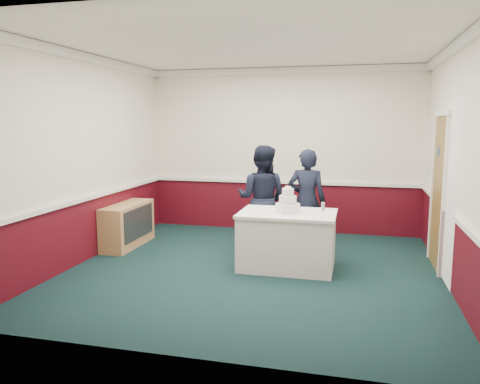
% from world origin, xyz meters
% --- Properties ---
extents(ground, '(5.00, 5.00, 0.00)m').
position_xyz_m(ground, '(0.00, 0.00, 0.00)').
color(ground, '#12262B').
rests_on(ground, ground).
extents(room_shell, '(5.00, 5.00, 3.00)m').
position_xyz_m(room_shell, '(0.08, 0.61, 1.97)').
color(room_shell, white).
rests_on(room_shell, ground).
extents(sideboard, '(0.41, 1.20, 0.70)m').
position_xyz_m(sideboard, '(-2.28, 0.76, 0.35)').
color(sideboard, tan).
rests_on(sideboard, ground).
extents(cake_table, '(1.32, 0.92, 0.79)m').
position_xyz_m(cake_table, '(0.43, 0.24, 0.40)').
color(cake_table, white).
rests_on(cake_table, ground).
extents(wedding_cake, '(0.35, 0.35, 0.36)m').
position_xyz_m(wedding_cake, '(0.43, 0.24, 0.90)').
color(wedding_cake, white).
rests_on(wedding_cake, cake_table).
extents(cake_knife, '(0.09, 0.21, 0.00)m').
position_xyz_m(cake_knife, '(0.40, 0.04, 0.79)').
color(cake_knife, silver).
rests_on(cake_knife, cake_table).
extents(champagne_flute, '(0.05, 0.05, 0.21)m').
position_xyz_m(champagne_flute, '(0.93, -0.04, 0.93)').
color(champagne_flute, silver).
rests_on(champagne_flute, cake_table).
extents(person_man, '(0.88, 0.72, 1.67)m').
position_xyz_m(person_man, '(-0.08, 1.01, 0.84)').
color(person_man, black).
rests_on(person_man, ground).
extents(person_woman, '(0.60, 0.40, 1.62)m').
position_xyz_m(person_woman, '(0.60, 1.14, 0.81)').
color(person_woman, black).
rests_on(person_woman, ground).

